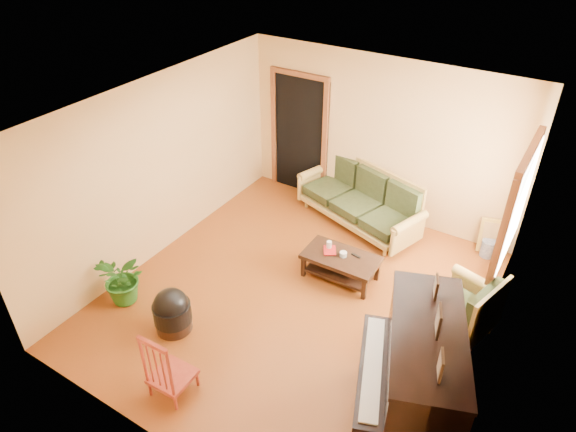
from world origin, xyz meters
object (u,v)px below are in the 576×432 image
Objects in this scene: footstool at (173,315)px; ceramic_crock at (488,248)px; coffee_table at (340,267)px; red_chair at (170,362)px; sofa at (358,199)px; piano at (419,382)px; armchair at (458,303)px; potted_plant at (123,280)px.

footstool is 1.77× the size of ceramic_crock.
red_chair is (-0.67, -2.64, 0.26)m from coffee_table.
sofa is 2.06m from ceramic_crock.
piano is at bearing -37.87° from sofa.
ceramic_crock is at bearing 24.54° from sofa.
piano is 1.73× the size of red_chair.
footstool is at bearing -129.51° from ceramic_crock.
armchair reaches higher than ceramic_crock.
footstool is (-2.98, -0.25, -0.46)m from piano.
ceramic_crock is (-0.02, 1.77, -0.33)m from armchair.
ceramic_crock is (1.62, 1.59, -0.06)m from coffee_table.
red_chair reaches higher than ceramic_crock.
armchair is 1.54m from piano.
sofa is at bearing 103.64° from piano.
piano is at bearing -72.67° from armchair.
coffee_table is 1.12× the size of armchair.
coffee_table is 2.90m from potted_plant.
potted_plant reaches higher than footstool.
armchair is at bearing 31.08° from footstool.
piano reaches higher than potted_plant.
red_chair is at bearing -118.40° from ceramic_crock.
potted_plant is (-3.84, -0.20, -0.32)m from piano.
potted_plant is (-3.79, -3.50, 0.23)m from ceramic_crock.
coffee_table is (0.40, -1.37, -0.26)m from sofa.
piano reaches higher than red_chair.
coffee_table is at bearing -135.50° from ceramic_crock.
potted_plant reaches higher than coffee_table.
sofa is 2.56m from armchair.
red_chair is (0.63, -0.69, 0.23)m from footstool.
piano reaches higher than ceramic_crock.
ceramic_crock is (2.29, 4.24, -0.32)m from red_chair.
coffee_table is at bearing -170.41° from armchair.
potted_plant reaches higher than ceramic_crock.
ceramic_crock is at bearing 42.76° from potted_plant.
piano reaches higher than coffee_table.
potted_plant is (-2.17, -1.91, 0.17)m from coffee_table.
red_chair is (-0.27, -4.01, -0.00)m from sofa.
sofa is at bearing 74.74° from footstool.
piano is at bearing 3.05° from potted_plant.
sofa reaches higher than coffee_table.
piano is 2.14× the size of potted_plant.
coffee_table is 1.67m from armchair.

